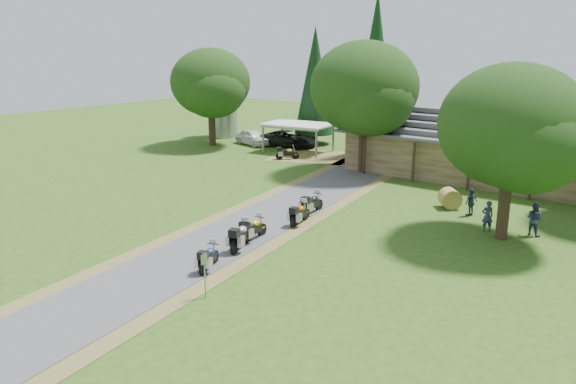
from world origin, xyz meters
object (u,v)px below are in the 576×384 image
Objects in this scene: motorcycle_row_d at (300,213)px; motorcycle_row_c at (253,228)px; motorcycle_row_b at (241,235)px; carport at (298,138)px; motorcycle_row_e at (312,202)px; motorcycle_row_a at (209,256)px; hay_bale at (450,198)px; silo at (222,107)px; car_white_sedan at (253,135)px; motorcycle_carport_a at (287,152)px; lodge at (492,145)px; car_dark_suv at (289,135)px.

motorcycle_row_c is at bearing 164.47° from motorcycle_row_d.
motorcycle_row_b reaches higher than motorcycle_row_d.
carport is 21.08m from motorcycle_row_d.
motorcycle_row_a is at bearing -176.19° from motorcycle_row_e.
hay_bale is (4.81, 15.50, -0.01)m from motorcycle_row_a.
silo reaches higher than motorcycle_row_a.
motorcycle_row_a is at bearing -107.25° from hay_bale.
car_white_sedan is at bearing 19.38° from motorcycle_row_b.
motorcycle_carport_a is (6.99, -3.63, -0.33)m from car_white_sedan.
lodge is 16.46m from motorcycle_carport_a.
lodge is at bearing -29.69° from motorcycle_carport_a.
lodge is 28.79m from silo.
car_dark_suv reaches higher than hay_bale.
car_dark_suv is 6.13m from motorcycle_carport_a.
car_white_sedan is 3.65m from car_dark_suv.
motorcycle_row_a is 0.91× the size of motorcycle_row_e.
car_dark_suv reaches higher than car_white_sedan.
carport is 2.91× the size of motorcycle_row_b.
carport reaches higher than motorcycle_row_e.
car_dark_suv is at bearing 12.19° from motorcycle_row_b.
motorcycle_row_e is at bearing -2.08° from motorcycle_row_c.
motorcycle_carport_a is at bearing 29.23° from motorcycle_row_d.
motorcycle_row_d is at bearing -167.46° from motorcycle_row_e.
motorcycle_row_e is at bearing -15.89° from motorcycle_row_a.
motorcycle_row_a is at bearing 174.18° from motorcycle_row_d.
motorcycle_row_a is 0.86× the size of motorcycle_row_b.
motorcycle_row_a is 1.48× the size of hay_bale.
carport is 3.67m from motorcycle_carport_a.
motorcycle_row_b reaches higher than motorcycle_row_e.
motorcycle_row_c is at bearing -66.75° from carport.
car_dark_suv is 2.93× the size of motorcycle_row_b.
motorcycle_row_e is at bearing -109.19° from lodge.
car_dark_suv is (9.19, -0.60, -2.01)m from silo.
motorcycle_row_d is (18.18, -17.22, -0.29)m from car_white_sedan.
silo is at bearing 19.92° from motorcycle_row_a.
car_white_sedan is (-22.93, -0.01, -1.52)m from lodge.
lodge reaches higher than hay_bale.
motorcycle_row_d is (0.33, 3.52, -0.00)m from motorcycle_row_c.
carport reaches higher than car_white_sedan.
carport is 3.40× the size of motorcycle_row_a.
motorcycle_row_a is at bearing -128.17° from car_white_sedan.
car_white_sedan is 2.98× the size of motorcycle_row_d.
hay_bale is at bearing -34.24° from carport.
carport is 3.42× the size of motorcycle_carport_a.
motorcycle_row_d is (12.50, -16.96, -0.66)m from carport.
motorcycle_row_d is at bearing -20.18° from motorcycle_row_b.
silo is 3.37× the size of motorcycle_row_d.
hay_bale is at bearing -96.80° from car_white_sedan.
hay_bale is at bearing -61.41° from motorcycle_carport_a.
motorcycle_row_e reaches higher than motorcycle_carport_a.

